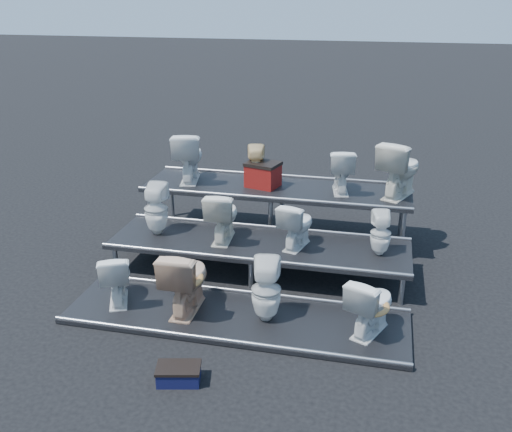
% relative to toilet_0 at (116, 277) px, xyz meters
% --- Properties ---
extents(ground, '(80.00, 80.00, 0.00)m').
position_rel_toilet_0_xyz_m(ground, '(1.56, 1.30, -0.40)').
color(ground, black).
rests_on(ground, ground).
extents(tier_front, '(4.20, 1.20, 0.06)m').
position_rel_toilet_0_xyz_m(tier_front, '(1.56, 0.00, -0.37)').
color(tier_front, black).
rests_on(tier_front, ground).
extents(tier_mid, '(4.20, 1.20, 0.46)m').
position_rel_toilet_0_xyz_m(tier_mid, '(1.56, 1.30, -0.17)').
color(tier_mid, black).
rests_on(tier_mid, ground).
extents(tier_back, '(4.20, 1.20, 0.86)m').
position_rel_toilet_0_xyz_m(tier_back, '(1.56, 2.60, 0.03)').
color(tier_back, black).
rests_on(tier_back, ground).
extents(toilet_0, '(0.62, 0.77, 0.69)m').
position_rel_toilet_0_xyz_m(toilet_0, '(0.00, 0.00, 0.00)').
color(toilet_0, white).
rests_on(toilet_0, tier_front).
extents(toilet_1, '(0.47, 0.83, 0.84)m').
position_rel_toilet_0_xyz_m(toilet_1, '(0.93, 0.00, 0.08)').
color(toilet_1, tan).
rests_on(toilet_1, tier_front).
extents(toilet_2, '(0.40, 0.41, 0.79)m').
position_rel_toilet_0_xyz_m(toilet_2, '(1.94, 0.00, 0.05)').
color(toilet_2, white).
rests_on(toilet_2, tier_front).
extents(toilet_3, '(0.65, 0.80, 0.72)m').
position_rel_toilet_0_xyz_m(toilet_3, '(3.17, 0.00, 0.02)').
color(toilet_3, white).
rests_on(toilet_3, tier_front).
extents(toilet_4, '(0.35, 0.36, 0.75)m').
position_rel_toilet_0_xyz_m(toilet_4, '(0.04, 1.30, 0.43)').
color(toilet_4, white).
rests_on(toilet_4, tier_mid).
extents(toilet_5, '(0.45, 0.74, 0.73)m').
position_rel_toilet_0_xyz_m(toilet_5, '(1.03, 1.30, 0.42)').
color(toilet_5, silver).
rests_on(toilet_5, tier_mid).
extents(toilet_6, '(0.52, 0.71, 0.65)m').
position_rel_toilet_0_xyz_m(toilet_6, '(2.09, 1.30, 0.38)').
color(toilet_6, white).
rests_on(toilet_6, tier_mid).
extents(toilet_7, '(0.32, 0.32, 0.61)m').
position_rel_toilet_0_xyz_m(toilet_7, '(3.22, 1.30, 0.36)').
color(toilet_7, white).
rests_on(toilet_7, tier_mid).
extents(toilet_8, '(0.60, 0.87, 0.82)m').
position_rel_toilet_0_xyz_m(toilet_8, '(0.10, 2.60, 0.86)').
color(toilet_8, white).
rests_on(toilet_8, tier_back).
extents(toilet_9, '(0.34, 0.34, 0.65)m').
position_rel_toilet_0_xyz_m(toilet_9, '(1.22, 2.60, 0.78)').
color(toilet_9, '#E5C589').
rests_on(toilet_9, tier_back).
extents(toilet_10, '(0.49, 0.73, 0.69)m').
position_rel_toilet_0_xyz_m(toilet_10, '(2.56, 2.60, 0.80)').
color(toilet_10, white).
rests_on(toilet_10, tier_back).
extents(toilet_11, '(0.78, 0.96, 0.86)m').
position_rel_toilet_0_xyz_m(toilet_11, '(3.43, 2.60, 0.89)').
color(toilet_11, silver).
rests_on(toilet_11, tier_back).
extents(red_crate, '(0.57, 0.50, 0.35)m').
position_rel_toilet_0_xyz_m(red_crate, '(1.34, 2.57, 0.63)').
color(red_crate, maroon).
rests_on(red_crate, tier_back).
extents(step_stool, '(0.48, 0.35, 0.16)m').
position_rel_toilet_0_xyz_m(step_stool, '(1.30, -1.29, -0.32)').
color(step_stool, '#0E1135').
rests_on(step_stool, ground).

